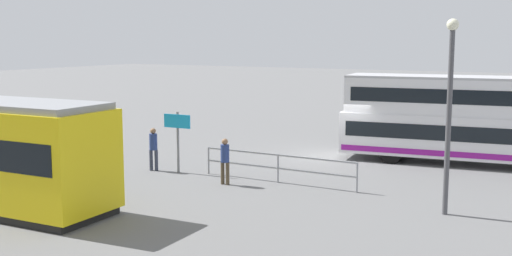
{
  "coord_description": "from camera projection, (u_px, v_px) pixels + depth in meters",
  "views": [
    {
      "loc": [
        -10.13,
        25.89,
        5.32
      ],
      "look_at": [
        2.44,
        3.55,
        1.69
      ],
      "focal_mm": 44.18,
      "sensor_mm": 36.0,
      "label": 1
    }
  ],
  "objects": [
    {
      "name": "pedestrian_crossing",
      "position": [
        225.0,
        158.0,
        23.06
      ],
      "size": [
        0.36,
        0.33,
        1.72
      ],
      "color": "#4C3F2D",
      "rests_on": "ground"
    },
    {
      "name": "pedestrian_railing",
      "position": [
        278.0,
        163.0,
        23.39
      ],
      "size": [
        6.3,
        0.12,
        1.08
      ],
      "color": "gray",
      "rests_on": "ground"
    },
    {
      "name": "street_lamp",
      "position": [
        450.0,
        100.0,
        18.77
      ],
      "size": [
        0.36,
        0.36,
        5.92
      ],
      "color": "#4C4C51",
      "rests_on": "ground"
    },
    {
      "name": "pedestrian_near_railing",
      "position": [
        153.0,
        146.0,
        25.52
      ],
      "size": [
        0.41,
        0.41,
        1.75
      ],
      "color": "#33384C",
      "rests_on": "ground"
    },
    {
      "name": "info_sign",
      "position": [
        177.0,
        130.0,
        25.04
      ],
      "size": [
        1.22,
        0.14,
        2.45
      ],
      "color": "slate",
      "rests_on": "ground"
    },
    {
      "name": "double_decker_bus",
      "position": [
        485.0,
        120.0,
        26.48
      ],
      "size": [
        12.17,
        3.96,
        3.75
      ],
      "color": "white",
      "rests_on": "ground"
    },
    {
      "name": "ground_plane",
      "position": [
        343.0,
        159.0,
        28.01
      ],
      "size": [
        160.0,
        160.0,
        0.0
      ],
      "primitive_type": "plane",
      "color": "slate"
    }
  ]
}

